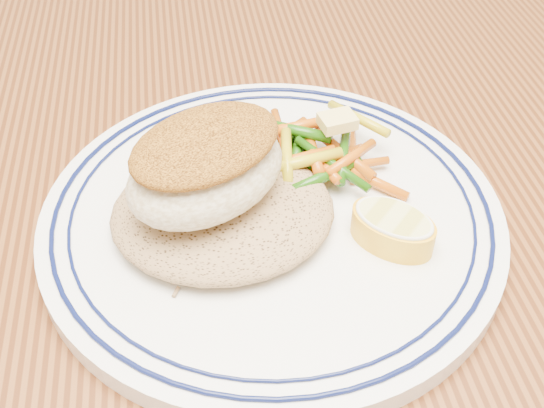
{
  "coord_description": "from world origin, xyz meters",
  "views": [
    {
      "loc": [
        -0.05,
        -0.28,
        1.07
      ],
      "look_at": [
        0.0,
        0.04,
        0.77
      ],
      "focal_mm": 45.0,
      "sensor_mm": 36.0,
      "label": 1
    }
  ],
  "objects": [
    {
      "name": "butter_pat",
      "position": [
        0.05,
        0.08,
        0.8
      ],
      "size": [
        0.03,
        0.02,
        0.01
      ],
      "primitive_type": "cube",
      "rotation": [
        0.0,
        0.0,
        0.2
      ],
      "color": "#F6DD78",
      "rests_on": "vegetable_pile"
    },
    {
      "name": "fish_fillet",
      "position": [
        -0.04,
        0.03,
        0.81
      ],
      "size": [
        0.13,
        0.12,
        0.05
      ],
      "color": "beige",
      "rests_on": "rice_pilaf"
    },
    {
      "name": "vegetable_pile",
      "position": [
        0.04,
        0.08,
        0.78
      ],
      "size": [
        0.1,
        0.1,
        0.03
      ],
      "color": "#BF5409",
      "rests_on": "plate"
    },
    {
      "name": "plate",
      "position": [
        0.0,
        0.04,
        0.76
      ],
      "size": [
        0.3,
        0.3,
        0.02
      ],
      "color": "white",
      "rests_on": "dining_table"
    },
    {
      "name": "dining_table",
      "position": [
        0.0,
        0.0,
        0.65
      ],
      "size": [
        1.5,
        0.9,
        0.75
      ],
      "color": "#4B230F",
      "rests_on": "ground"
    },
    {
      "name": "rice_pilaf",
      "position": [
        -0.03,
        0.03,
        0.78
      ],
      "size": [
        0.14,
        0.12,
        0.03
      ],
      "primitive_type": "ellipsoid",
      "color": "#937149",
      "rests_on": "plate"
    },
    {
      "name": "lemon_wedge",
      "position": [
        0.07,
        0.0,
        0.78
      ],
      "size": [
        0.07,
        0.07,
        0.02
      ],
      "color": "yellow",
      "rests_on": "plate"
    }
  ]
}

